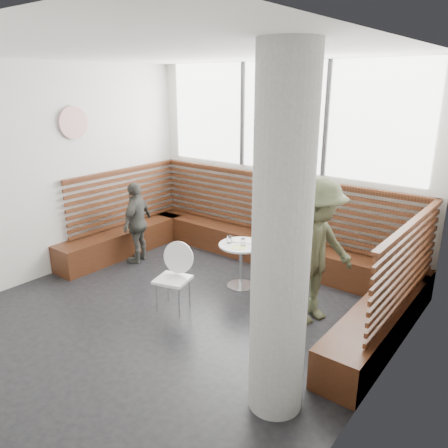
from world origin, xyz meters
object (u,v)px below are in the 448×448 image
Objects in this scene: adult_man at (316,252)px; child_back at (274,235)px; cafe_chair at (176,272)px; child_left at (137,222)px; concrete_column at (281,245)px; cafe_table at (241,256)px.

child_back is (-1.18, 0.96, -0.30)m from adult_man.
child_back reaches higher than cafe_chair.
child_left reaches higher than child_back.
concrete_column is 1.74× the size of adult_man.
child_back is at bearing 63.16° from cafe_chair.
cafe_table is 0.54× the size of child_back.
cafe_chair is 1.81m from adult_man.
cafe_table is 0.36× the size of adult_man.
adult_man is at bearing 105.41° from concrete_column.
child_left is at bearing 111.62° from adult_man.
cafe_chair is (-1.99, 0.76, -1.07)m from concrete_column.
child_back is at bearing 84.26° from cafe_table.
cafe_chair is at bearing -89.69° from child_back.
cafe_table is 1.09m from cafe_chair.
concrete_column is 2.73m from cafe_table.
cafe_chair is at bearing 159.06° from concrete_column.
child_back is 2.26m from child_left.
adult_man is (-0.44, 1.61, -0.68)m from concrete_column.
concrete_column reaches higher than cafe_chair.
cafe_chair is at bearing -105.48° from cafe_table.
cafe_table is 0.78m from child_back.
concrete_column is 3.54× the size of cafe_chair.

